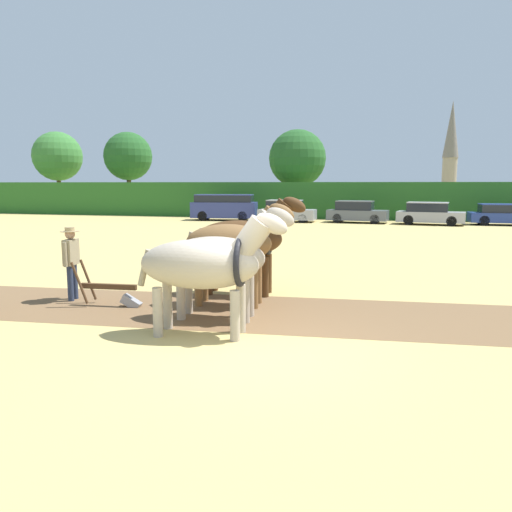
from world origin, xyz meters
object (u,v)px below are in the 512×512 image
object	(u,v)px
tree_far_left	(57,157)
parked_car_center	(430,214)
draft_horse_trail_left	(233,244)
parked_car_left	(286,211)
parked_car_center_right	(503,215)
draft_horse_lead_left	(205,264)
tree_left	(128,157)
farmer_beside_team	(253,251)
draft_horse_lead_right	(221,257)
parked_car_center_left	(357,212)
draft_horse_trail_right	(244,238)
church_spire	(451,150)
parked_van	(224,207)
farmer_at_plow	(71,257)
tree_center_left	(297,159)
plow	(114,292)

from	to	relation	value
tree_far_left	parked_car_center	size ratio (longest dim) A/B	1.74
draft_horse_trail_left	parked_car_left	distance (m)	25.62
parked_car_center_right	draft_horse_lead_left	bearing A→B (deg)	-112.18
tree_left	farmer_beside_team	bearing A→B (deg)	-56.13
draft_horse_lead_right	parked_car_center_left	xyz separation A→B (m)	(1.22, 26.91, -0.53)
draft_horse_lead_left	farmer_beside_team	xyz separation A→B (m)	(-0.46, 5.14, -0.43)
draft_horse_trail_right	church_spire	bearing A→B (deg)	74.71
draft_horse_trail_left	parked_van	world-z (taller)	draft_horse_trail_left
tree_far_left	draft_horse_lead_left	xyz separation A→B (m)	(29.80, -36.96, -4.22)
tree_left	farmer_beside_team	distance (m)	38.02
farmer_beside_team	parked_car_left	size ratio (longest dim) A/B	0.38
parked_car_center_left	parked_car_center	world-z (taller)	parked_car_center_left
tree_far_left	farmer_at_plow	distance (m)	43.77
tree_left	draft_horse_lead_left	bearing A→B (deg)	-59.50
draft_horse_lead_left	parked_car_center_right	size ratio (longest dim) A/B	0.65
parked_car_center_left	draft_horse_trail_right	bearing A→B (deg)	-86.72
parked_car_center_right	tree_center_left	bearing A→B (deg)	154.26
draft_horse_trail_right	draft_horse_lead_right	bearing A→B (deg)	-89.95
tree_far_left	draft_horse_lead_right	size ratio (longest dim) A/B	2.86
draft_horse_lead_right	draft_horse_lead_left	bearing A→B (deg)	-90.52
parked_van	parked_car_center_right	distance (m)	19.65
tree_center_left	parked_car_center_left	size ratio (longest dim) A/B	1.69
draft_horse_trail_left	parked_van	distance (m)	27.09
tree_left	parked_car_center_right	size ratio (longest dim) A/B	1.76
church_spire	draft_horse_trail_left	world-z (taller)	church_spire
draft_horse_lead_left	church_spire	bearing A→B (deg)	75.49
tree_far_left	plow	world-z (taller)	tree_far_left
draft_horse_lead_left	farmer_at_plow	distance (m)	4.48
parked_car_center_right	tree_left	bearing A→B (deg)	164.58
farmer_at_plow	draft_horse_lead_right	bearing A→B (deg)	-18.64
draft_horse_lead_right	draft_horse_trail_left	size ratio (longest dim) A/B	1.06
plow	parked_car_center	xyz separation A→B (m)	(8.87, 26.01, 0.42)
draft_horse_trail_right	parked_car_center_left	world-z (taller)	draft_horse_trail_right
parked_car_left	parked_van	bearing A→B (deg)	177.03
church_spire	draft_horse_trail_left	distance (m)	65.69
parked_car_center_left	parked_car_center	xyz separation A→B (m)	(4.93, -0.53, -0.01)
draft_horse_lead_left	parked_van	size ratio (longest dim) A/B	0.56
draft_horse_lead_left	plow	distance (m)	3.35
farmer_beside_team	plow	bearing A→B (deg)	-160.60
farmer_beside_team	draft_horse_lead_left	bearing A→B (deg)	-122.45
draft_horse_trail_left	farmer_beside_team	distance (m)	2.86
parked_van	draft_horse_trail_left	bearing A→B (deg)	-78.87
draft_horse_lead_right	farmer_at_plow	bearing A→B (deg)	165.98
farmer_beside_team	parked_car_center_right	xyz separation A→B (m)	(11.26, 23.25, -0.20)
tree_left	farmer_at_plow	xyz separation A→B (m)	(17.42, -34.66, -4.37)
draft_horse_lead_left	draft_horse_trail_right	bearing A→B (deg)	89.86
plow	draft_horse_trail_left	bearing A→B (deg)	12.43
draft_horse_lead_right	parked_car_center	world-z (taller)	draft_horse_lead_right
tree_left	parked_car_center_left	world-z (taller)	tree_left
tree_left	plow	size ratio (longest dim) A/B	4.85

